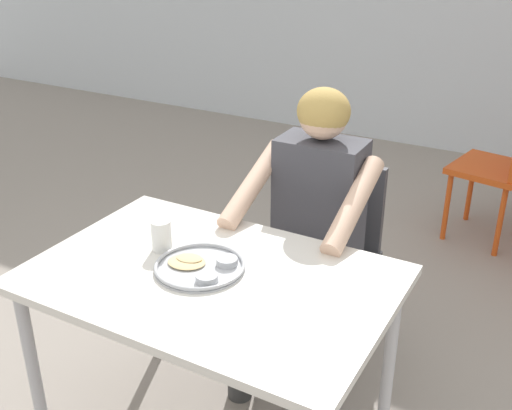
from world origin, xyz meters
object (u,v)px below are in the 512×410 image
table_foreground (211,295)px  thali_tray (201,266)px  drinking_cup (161,234)px  chair_foreground (329,245)px  chair_red_left (505,162)px  diner_foreground (310,216)px

table_foreground → thali_tray: bearing=166.6°
drinking_cup → table_foreground: bearing=-13.4°
thali_tray → drinking_cup: bearing=166.6°
chair_foreground → chair_red_left: bearing=69.9°
drinking_cup → chair_red_left: (0.82, 2.15, -0.30)m
thali_tray → chair_red_left: (0.63, 2.20, -0.25)m
drinking_cup → diner_foreground: (0.31, 0.54, -0.08)m
thali_tray → drinking_cup: drinking_cup is taller
thali_tray → diner_foreground: size_ratio=0.24×
thali_tray → chair_foreground: (0.12, 0.81, -0.27)m
diner_foreground → drinking_cup: bearing=-120.1°
table_foreground → chair_red_left: bearing=75.1°
drinking_cup → chair_red_left: drinking_cup is taller
thali_tray → diner_foreground: bearing=78.2°
table_foreground → chair_red_left: chair_red_left is taller
table_foreground → diner_foreground: 0.60m
diner_foreground → thali_tray: bearing=-101.8°
chair_foreground → chair_red_left: (0.51, 1.39, 0.02)m
chair_foreground → diner_foreground: diner_foreground is taller
chair_red_left → thali_tray: bearing=-106.0°
thali_tray → chair_red_left: size_ratio=0.35×
thali_tray → chair_red_left: bearing=74.0°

